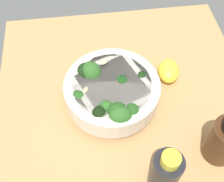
{
  "coord_description": "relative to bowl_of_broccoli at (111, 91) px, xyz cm",
  "views": [
    {
      "loc": [
        7.84,
        36.09,
        54.51
      ],
      "look_at": [
        3.26,
        1.01,
        4.0
      ],
      "focal_mm": 45.94,
      "sensor_mm": 36.0,
      "label": 1
    }
  ],
  "objects": [
    {
      "name": "ground_plane",
      "position": [
        -3.42,
        -1.28,
        -6.63
      ],
      "size": [
        58.4,
        58.4,
        4.68
      ],
      "primitive_type": "cube",
      "color": "tan"
    },
    {
      "name": "bowl_of_broccoli",
      "position": [
        0.0,
        0.0,
        0.0
      ],
      "size": [
        20.35,
        20.35,
        9.25
      ],
      "color": "silver",
      "rests_on": "ground_plane"
    },
    {
      "name": "bottle_tall",
      "position": [
        -7.13,
        18.92,
        0.94
      ],
      "size": [
        5.36,
        5.36,
        11.66
      ],
      "color": "black",
      "rests_on": "ground_plane"
    },
    {
      "name": "lemon_wedge",
      "position": [
        -14.26,
        -5.62,
        -2.27
      ],
      "size": [
        6.29,
        7.54,
        4.03
      ],
      "primitive_type": "ellipsoid",
      "rotation": [
        0.0,
        0.0,
        1.35
      ],
      "color": "yellow",
      "rests_on": "ground_plane"
    }
  ]
}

